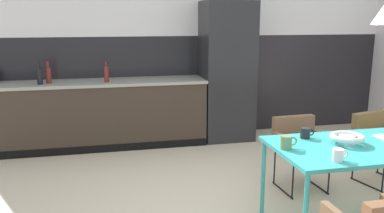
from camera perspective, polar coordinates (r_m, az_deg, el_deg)
name	(u,v)px	position (r m, az deg, el deg)	size (l,w,h in m)	color
back_wall_splashback_dark	(191,85)	(6.02, -0.16, 3.02)	(6.29, 0.12, 1.47)	black
kitchen_counter	(91,114)	(5.58, -14.14, -1.08)	(3.10, 0.63, 0.90)	#372C23
refrigerator_column	(227,71)	(5.75, 4.98, 4.98)	(0.71, 0.60, 1.95)	#232326
dining_table	(383,148)	(3.62, 25.53, -5.37)	(1.82, 0.83, 0.73)	teal
armchair_by_stool	(299,142)	(4.25, 14.98, -4.85)	(0.51, 0.49, 0.73)	brown
armchair_far_side	(378,137)	(4.71, 24.97, -3.91)	(0.57, 0.57, 0.73)	brown
fruit_bowl	(347,138)	(3.46, 21.17, -4.16)	(0.27, 0.27, 0.08)	silver
mug_dark_espresso	(338,155)	(3.03, 20.08, -6.48)	(0.12, 0.08, 0.09)	white
mug_tall_blue	(287,142)	(3.20, 13.29, -4.96)	(0.14, 0.09, 0.10)	#5B8456
mug_glass_clear	(306,133)	(3.51, 15.84, -3.64)	(0.12, 0.08, 0.09)	black
bottle_oil_tall	(40,75)	(5.42, -20.85, 4.16)	(0.07, 0.07, 0.29)	black
bottle_vinegar_dark	(48,74)	(5.49, -19.74, 4.31)	(0.07, 0.07, 0.28)	maroon
bottle_wine_green	(106,74)	(5.37, -12.08, 4.56)	(0.06, 0.06, 0.27)	maroon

